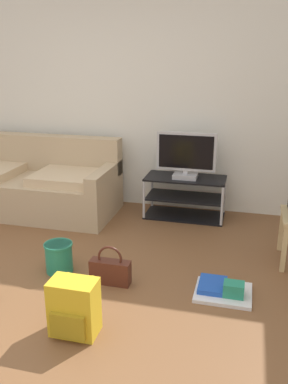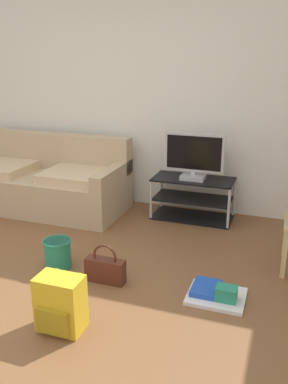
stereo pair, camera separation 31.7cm
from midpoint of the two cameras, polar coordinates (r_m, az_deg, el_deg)
name	(u,v)px [view 2 (the right image)]	position (r m, az deg, el deg)	size (l,w,h in m)	color
ground_plane	(32,302)	(3.40, -12.59, -14.62)	(9.00, 9.80, 0.02)	brown
wall_back	(139,95)	(5.11, 1.16, 13.19)	(9.00, 0.10, 2.70)	silver
couch	(43,182)	(5.23, -12.07, 1.38)	(2.07, 0.92, 0.87)	tan
tv_stand	(193,198)	(4.82, 8.61, -0.90)	(0.92, 0.44, 0.48)	black
flat_tv	(194,157)	(4.66, 8.85, 4.79)	(0.67, 0.22, 0.52)	#B2B2B7
backpack	(60,304)	(2.96, -8.35, -15.08)	(0.32, 0.27, 0.40)	gold
handbag	(105,269)	(3.52, -2.76, -10.59)	(0.34, 0.11, 0.34)	#4C2319
cleaning_bucket	(58,253)	(3.76, -9.44, -8.32)	(0.25, 0.25, 0.27)	#238466
floor_tray	(216,294)	(3.41, 12.57, -13.56)	(0.45, 0.37, 0.14)	silver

